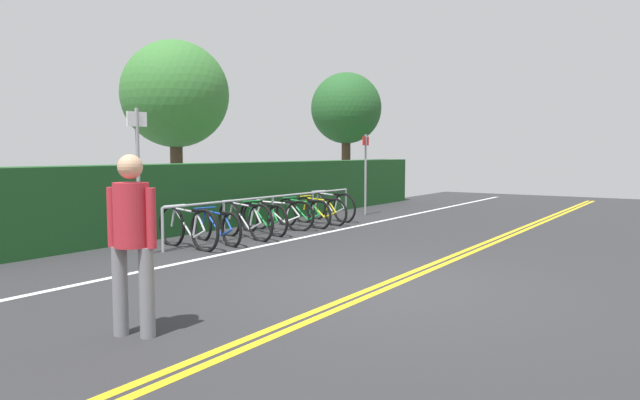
# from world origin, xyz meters

# --- Properties ---
(ground_plane) EXTENTS (34.77, 12.24, 0.05)m
(ground_plane) POSITION_xyz_m (0.00, 0.00, -0.03)
(ground_plane) COLOR #2B2B2D
(centre_line_yellow_inner) EXTENTS (31.30, 0.10, 0.00)m
(centre_line_yellow_inner) POSITION_xyz_m (0.00, -0.08, 0.00)
(centre_line_yellow_inner) COLOR gold
(centre_line_yellow_inner) RESTS_ON ground_plane
(centre_line_yellow_outer) EXTENTS (31.30, 0.10, 0.00)m
(centre_line_yellow_outer) POSITION_xyz_m (0.00, 0.08, 0.00)
(centre_line_yellow_outer) COLOR gold
(centre_line_yellow_outer) RESTS_ON ground_plane
(bike_lane_stripe_white) EXTENTS (31.30, 0.12, 0.00)m
(bike_lane_stripe_white) POSITION_xyz_m (0.00, 3.32, 0.00)
(bike_lane_stripe_white) COLOR white
(bike_lane_stripe_white) RESTS_ON ground_plane
(bike_rack) EXTENTS (6.04, 0.05, 0.78)m
(bike_rack) POSITION_xyz_m (3.09, 4.32, 0.59)
(bike_rack) COLOR #9EA0A5
(bike_rack) RESTS_ON ground_plane
(bicycle_0) EXTENTS (0.46, 1.71, 0.79)m
(bicycle_0) POSITION_xyz_m (0.60, 4.25, 0.37)
(bicycle_0) COLOR black
(bicycle_0) RESTS_ON ground_plane
(bicycle_1) EXTENTS (0.58, 1.66, 0.68)m
(bicycle_1) POSITION_xyz_m (1.31, 4.23, 0.32)
(bicycle_1) COLOR black
(bicycle_1) RESTS_ON ground_plane
(bicycle_2) EXTENTS (0.51, 1.75, 0.78)m
(bicycle_2) POSITION_xyz_m (2.06, 4.20, 0.36)
(bicycle_2) COLOR black
(bicycle_2) RESTS_ON ground_plane
(bicycle_3) EXTENTS (0.58, 1.66, 0.71)m
(bicycle_3) POSITION_xyz_m (2.76, 4.32, 0.33)
(bicycle_3) COLOR black
(bicycle_3) RESTS_ON ground_plane
(bicycle_4) EXTENTS (0.61, 1.64, 0.71)m
(bicycle_4) POSITION_xyz_m (3.42, 4.43, 0.33)
(bicycle_4) COLOR black
(bicycle_4) RESTS_ON ground_plane
(bicycle_5) EXTENTS (0.46, 1.66, 0.70)m
(bicycle_5) POSITION_xyz_m (4.14, 4.28, 0.33)
(bicycle_5) COLOR black
(bicycle_5) RESTS_ON ground_plane
(bicycle_6) EXTENTS (0.46, 1.67, 0.70)m
(bicycle_6) POSITION_xyz_m (4.80, 4.26, 0.32)
(bicycle_6) COLOR black
(bicycle_6) RESTS_ON ground_plane
(bicycle_7) EXTENTS (0.50, 1.72, 0.77)m
(bicycle_7) POSITION_xyz_m (5.53, 4.45, 0.36)
(bicycle_7) COLOR black
(bicycle_7) RESTS_ON ground_plane
(pedestrian) EXTENTS (0.32, 0.47, 1.68)m
(pedestrian) POSITION_xyz_m (-3.11, 1.00, 0.97)
(pedestrian) COLOR slate
(pedestrian) RESTS_ON ground_plane
(sign_post_near) EXTENTS (0.36, 0.06, 2.42)m
(sign_post_near) POSITION_xyz_m (-0.32, 4.39, 1.45)
(sign_post_near) COLOR gray
(sign_post_near) RESTS_ON ground_plane
(sign_post_far) EXTENTS (0.36, 0.07, 2.19)m
(sign_post_far) POSITION_xyz_m (7.19, 4.37, 1.32)
(sign_post_far) COLOR gray
(sign_post_far) RESTS_ON ground_plane
(hedge_backdrop) EXTENTS (14.99, 0.89, 1.46)m
(hedge_backdrop) POSITION_xyz_m (4.59, 5.97, 0.73)
(hedge_backdrop) COLOR #1C4C21
(hedge_backdrop) RESTS_ON ground_plane
(tree_mid) EXTENTS (2.68, 2.68, 4.50)m
(tree_mid) POSITION_xyz_m (3.60, 7.84, 3.14)
(tree_mid) COLOR #473323
(tree_mid) RESTS_ON ground_plane
(tree_far_right) EXTENTS (2.44, 2.44, 4.46)m
(tree_far_right) POSITION_xyz_m (10.75, 7.16, 3.21)
(tree_far_right) COLOR #473323
(tree_far_right) RESTS_ON ground_plane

